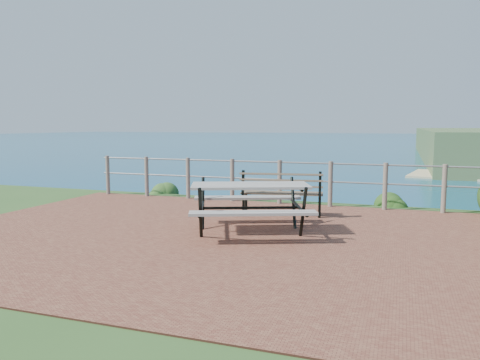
% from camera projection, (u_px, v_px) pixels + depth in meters
% --- Properties ---
extents(ground, '(10.00, 7.00, 0.12)m').
position_uv_depth(ground, '(228.00, 237.00, 7.56)').
color(ground, brown).
rests_on(ground, ground).
extents(ocean, '(1200.00, 1200.00, 0.00)m').
position_uv_depth(ocean, '(397.00, 129.00, 195.10)').
color(ocean, '#157780').
rests_on(ocean, ground).
extents(safety_railing, '(9.40, 0.10, 1.00)m').
position_uv_depth(safety_railing, '(280.00, 180.00, 10.64)').
color(safety_railing, '#6B5B4C').
rests_on(safety_railing, ground).
extents(picnic_table, '(2.08, 1.58, 0.81)m').
position_uv_depth(picnic_table, '(250.00, 203.00, 7.77)').
color(picnic_table, gray).
rests_on(picnic_table, ground).
extents(park_bench, '(1.66, 0.66, 0.91)m').
position_uv_depth(park_bench, '(282.00, 186.00, 9.28)').
color(park_bench, brown).
rests_on(park_bench, ground).
extents(shrub_lip_west, '(0.72, 0.72, 0.44)m').
position_uv_depth(shrub_lip_west, '(164.00, 192.00, 12.61)').
color(shrub_lip_west, '#2D5821').
rests_on(shrub_lip_west, ground).
extents(shrub_lip_east, '(0.75, 0.75, 0.48)m').
position_uv_depth(shrub_lip_east, '(399.00, 206.00, 10.48)').
color(shrub_lip_east, '#1E4314').
rests_on(shrub_lip_east, ground).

